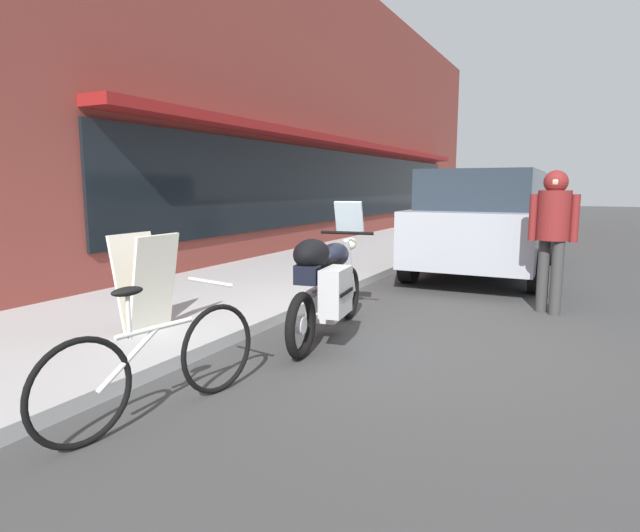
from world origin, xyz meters
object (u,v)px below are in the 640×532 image
object	(u,v)px
parked_minivan	(487,220)
pedestrian_walking	(553,224)
touring_motorcycle	(327,282)
parked_bicycle	(156,364)
sandwich_board_sign	(146,282)

from	to	relation	value
parked_minivan	pedestrian_walking	world-z (taller)	parked_minivan
touring_motorcycle	parked_bicycle	distance (m)	2.17
touring_motorcycle	pedestrian_walking	distance (m)	3.01
touring_motorcycle	sandwich_board_sign	bearing A→B (deg)	119.58
parked_bicycle	pedestrian_walking	distance (m)	4.96
parked_bicycle	pedestrian_walking	xyz separation A→B (m)	(4.41, -2.15, 0.73)
parked_bicycle	parked_minivan	world-z (taller)	parked_minivan
parked_minivan	sandwich_board_sign	distance (m)	6.30
touring_motorcycle	parked_bicycle	xyz separation A→B (m)	(-2.15, 0.22, -0.22)
touring_motorcycle	parked_minivan	distance (m)	5.03
pedestrian_walking	parked_minivan	bearing A→B (deg)	24.29
touring_motorcycle	parked_minivan	bearing A→B (deg)	-8.06
parked_minivan	touring_motorcycle	bearing A→B (deg)	171.94
parked_bicycle	sandwich_board_sign	size ratio (longest dim) A/B	1.79
pedestrian_walking	sandwich_board_sign	bearing A→B (deg)	132.05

